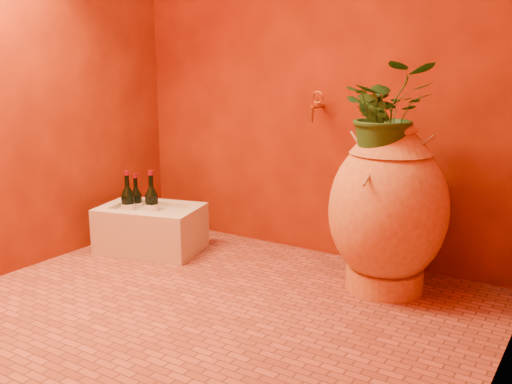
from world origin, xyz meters
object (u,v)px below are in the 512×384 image
Objects in this scene: stone_basin at (151,229)px; wall_tap at (316,105)px; wine_bottle_c at (128,206)px; wine_bottle_b at (152,206)px; amphora at (388,209)px; wine_bottle_a at (137,205)px.

stone_basin is 3.97× the size of wall_tap.
wine_bottle_c is 1.99× the size of wall_tap.
wine_bottle_b is at bearing -154.21° from wall_tap.
amphora is 4.97× the size of wall_tap.
wine_bottle_c is 1.31m from wall_tap.
wine_bottle_b is (-0.00, 0.02, 0.14)m from stone_basin.
amphora is 1.61m from wine_bottle_a.
stone_basin is 0.15m from wine_bottle_b.
wine_bottle_a is 1.78× the size of wall_tap.
amphora is 2.49× the size of wine_bottle_c.
amphora is at bearing 8.80° from wine_bottle_c.
wine_bottle_a is 0.89× the size of wine_bottle_b.
wine_bottle_b is 0.15m from wine_bottle_c.
wine_bottle_c is at bearing -153.88° from wall_tap.
wine_bottle_c is (-0.14, -0.05, 0.14)m from stone_basin.
wall_tap reaches higher than wine_bottle_c.
stone_basin is 1.27m from wall_tap.
wine_bottle_c is (-0.13, -0.07, -0.00)m from wine_bottle_b.
amphora is 0.78m from wall_tap.
wine_bottle_b is at bearing 28.32° from wine_bottle_c.
wine_bottle_a is at bearing 100.41° from wine_bottle_c.
wine_bottle_a reaches higher than stone_basin.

